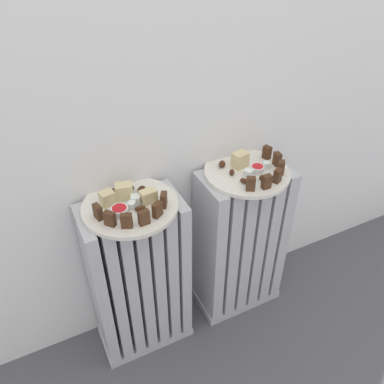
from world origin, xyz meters
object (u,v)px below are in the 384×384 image
Objects in this scene: plate_left at (130,206)px; fork at (128,210)px; plate_right at (247,172)px; jam_bowl_right at (257,169)px; radiator_right at (240,243)px; jam_bowl_left at (120,210)px; radiator_left at (139,279)px.

plate_left is 2.58× the size of fork.
fork is at bearing -176.72° from plate_right.
plate_right is at bearing 141.24° from jam_bowl_right.
fork is (-0.41, -0.00, -0.01)m from jam_bowl_right.
jam_bowl_right is at bearing -38.76° from radiator_right.
jam_bowl_right is at bearing -2.70° from plate_left.
jam_bowl_right is (0.39, -0.02, 0.02)m from plate_left.
jam_bowl_left and jam_bowl_right have the same top height.
fork is at bearing -122.40° from radiator_left.
jam_bowl_right reaches higher than radiator_right.
radiator_right is 0.29m from plate_right.
radiator_right is 0.51m from jam_bowl_left.
plate_left is at bearing 57.60° from fork.
jam_bowl_right is at bearing -2.70° from radiator_left.
jam_bowl_left is 0.45× the size of fork.
radiator_right is 2.18× the size of plate_right.
plate_right is at bearing 3.28° from fork.
plate_right is 0.41m from jam_bowl_left.
radiator_right is at bearing 3.28° from fork.
jam_bowl_left is at bearing -178.82° from jam_bowl_right.
jam_bowl_left is (-0.04, -0.03, 0.02)m from plate_left.
jam_bowl_left is (-0.41, -0.03, 0.31)m from radiator_right.
plate_left is 0.37m from plate_right.
radiator_left is 0.37m from radiator_right.
fork is at bearing 13.55° from jam_bowl_left.
plate_left is 1.00× the size of plate_right.
fork reaches higher than plate_left.
radiator_left is at bearing 177.30° from jam_bowl_right.
fork is (0.02, 0.01, -0.01)m from jam_bowl_left.
plate_left is at bearing -180.00° from radiator_right.
jam_bowl_left is at bearing -176.14° from plate_right.
jam_bowl_left is (-0.04, -0.03, 0.31)m from radiator_left.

